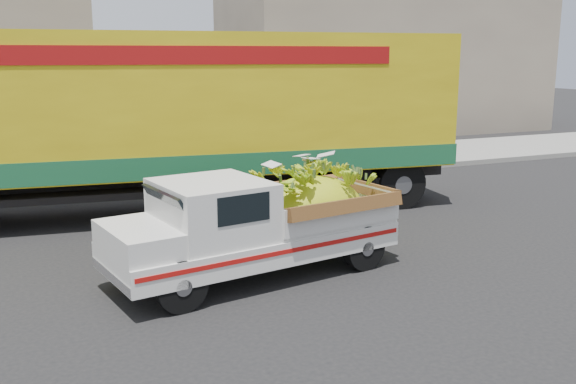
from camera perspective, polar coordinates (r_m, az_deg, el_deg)
name	(u,v)px	position (r m, az deg, el deg)	size (l,w,h in m)	color
ground	(143,286)	(9.85, -12.74, -8.14)	(100.00, 100.00, 0.00)	black
curb	(88,194)	(16.20, -17.36, -0.14)	(60.00, 0.25, 0.15)	gray
sidewalk	(78,179)	(18.25, -18.13, 1.13)	(60.00, 4.00, 0.14)	gray
building_right	(386,63)	(29.31, 8.73, 11.29)	(14.00, 6.00, 6.00)	gray
pickup_truck	(273,220)	(9.98, -1.33, -2.50)	(4.69, 2.36, 1.57)	black
semi_trailer	(181,115)	(13.80, -9.51, 6.80)	(12.04, 3.93, 3.80)	black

